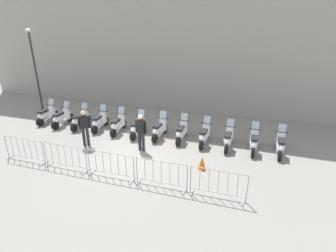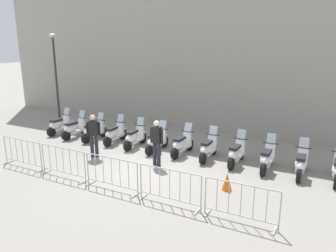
{
  "view_description": "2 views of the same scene",
  "coord_description": "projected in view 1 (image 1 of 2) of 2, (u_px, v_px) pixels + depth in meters",
  "views": [
    {
      "loc": [
        4.58,
        -9.94,
        5.93
      ],
      "look_at": [
        1.27,
        1.31,
        1.01
      ],
      "focal_mm": 29.62,
      "sensor_mm": 36.0,
      "label": 1
    },
    {
      "loc": [
        5.59,
        -9.33,
        4.45
      ],
      "look_at": [
        0.2,
        1.58,
        1.28
      ],
      "focal_mm": 34.26,
      "sensor_mm": 36.0,
      "label": 2
    }
  ],
  "objects": [
    {
      "name": "motorcycle_11",
      "position": [
        280.0,
        145.0,
        12.13
      ],
      "size": [
        0.56,
        1.73,
        1.24
      ],
      "color": "black",
      "rests_on": "ground"
    },
    {
      "name": "barrier_segment_3",
      "position": [
        161.0,
        174.0,
        9.88
      ],
      "size": [
        1.94,
        0.48,
        1.07
      ],
      "color": "#B2B5B7",
      "rests_on": "ground"
    },
    {
      "name": "motorcycle_8",
      "position": [
        204.0,
        136.0,
        13.06
      ],
      "size": [
        0.56,
        1.72,
        1.24
      ],
      "color": "black",
      "rests_on": "ground"
    },
    {
      "name": "officer_near_row_end",
      "position": [
        85.0,
        126.0,
        12.78
      ],
      "size": [
        0.48,
        0.38,
        1.73
      ],
      "color": "#23232D",
      "rests_on": "ground"
    },
    {
      "name": "motorcycle_2",
      "position": [
        80.0,
        120.0,
        14.92
      ],
      "size": [
        0.56,
        1.72,
        1.24
      ],
      "color": "black",
      "rests_on": "ground"
    },
    {
      "name": "building_facade",
      "position": [
        179.0,
        23.0,
        16.81
      ],
      "size": [
        28.05,
        3.09,
        10.34
      ],
      "primitive_type": "cube",
      "rotation": [
        0.0,
        0.0,
        -0.02
      ],
      "color": "#9E998E",
      "rests_on": "ground"
    },
    {
      "name": "motorcycle_4",
      "position": [
        118.0,
        125.0,
        14.3
      ],
      "size": [
        0.56,
        1.72,
        1.24
      ],
      "color": "black",
      "rests_on": "ground"
    },
    {
      "name": "officer_mid_plaza",
      "position": [
        141.0,
        130.0,
        12.31
      ],
      "size": [
        0.55,
        0.25,
        1.73
      ],
      "color": "#23232D",
      "rests_on": "ground"
    },
    {
      "name": "motorcycle_7",
      "position": [
        181.0,
        132.0,
        13.41
      ],
      "size": [
        0.56,
        1.72,
        1.24
      ],
      "color": "black",
      "rests_on": "ground"
    },
    {
      "name": "motorcycle_3",
      "position": [
        99.0,
        122.0,
        14.68
      ],
      "size": [
        0.56,
        1.72,
        1.24
      ],
      "color": "black",
      "rests_on": "ground"
    },
    {
      "name": "motorcycle_6",
      "position": [
        159.0,
        130.0,
        13.71
      ],
      "size": [
        0.56,
        1.73,
        1.24
      ],
      "color": "black",
      "rests_on": "ground"
    },
    {
      "name": "motorcycle_0",
      "position": [
        46.0,
        115.0,
        15.63
      ],
      "size": [
        0.56,
        1.72,
        1.24
      ],
      "color": "black",
      "rests_on": "ground"
    },
    {
      "name": "ground_plane",
      "position": [
        132.0,
        155.0,
        12.28
      ],
      "size": [
        120.0,
        120.0,
        0.0
      ],
      "primitive_type": "plane",
      "color": "gray"
    },
    {
      "name": "motorcycle_10",
      "position": [
        254.0,
        142.0,
        12.4
      ],
      "size": [
        0.56,
        1.72,
        1.24
      ],
      "color": "black",
      "rests_on": "ground"
    },
    {
      "name": "street_lamp",
      "position": [
        34.0,
        62.0,
        16.71
      ],
      "size": [
        0.36,
        0.36,
        4.94
      ],
      "color": "#2D332D",
      "rests_on": "ground"
    },
    {
      "name": "barrier_segment_0",
      "position": [
        24.0,
        150.0,
        11.58
      ],
      "size": [
        1.94,
        0.48,
        1.07
      ],
      "color": "#B2B5B7",
      "rests_on": "ground"
    },
    {
      "name": "traffic_cone",
      "position": [
        202.0,
        163.0,
        11.08
      ],
      "size": [
        0.32,
        0.32,
        0.55
      ],
      "primitive_type": "cone",
      "color": "orange",
      "rests_on": "ground"
    },
    {
      "name": "motorcycle_5",
      "position": [
        137.0,
        128.0,
        13.94
      ],
      "size": [
        0.56,
        1.72,
        1.24
      ],
      "color": "black",
      "rests_on": "ground"
    },
    {
      "name": "motorcycle_9",
      "position": [
        228.0,
        139.0,
        12.71
      ],
      "size": [
        0.56,
        1.72,
        1.24
      ],
      "color": "black",
      "rests_on": "ground"
    },
    {
      "name": "barrier_segment_4",
      "position": [
        218.0,
        184.0,
        9.31
      ],
      "size": [
        1.94,
        0.48,
        1.07
      ],
      "color": "#B2B5B7",
      "rests_on": "ground"
    },
    {
      "name": "barrier_segment_2",
      "position": [
        111.0,
        165.0,
        10.44
      ],
      "size": [
        1.94,
        0.48,
        1.07
      ],
      "color": "#B2B5B7",
      "rests_on": "ground"
    },
    {
      "name": "motorcycle_1",
      "position": [
        61.0,
        118.0,
        15.18
      ],
      "size": [
        0.56,
        1.73,
        1.24
      ],
      "color": "black",
      "rests_on": "ground"
    },
    {
      "name": "barrier_segment_1",
      "position": [
        65.0,
        157.0,
        11.01
      ],
      "size": [
        1.94,
        0.48,
        1.07
      ],
      "color": "#B2B5B7",
      "rests_on": "ground"
    }
  ]
}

